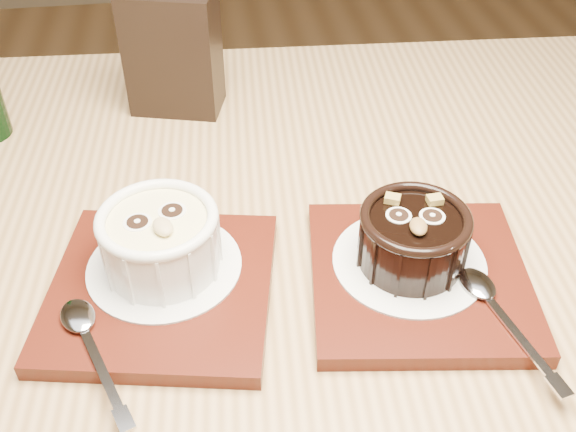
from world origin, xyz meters
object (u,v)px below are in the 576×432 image
Objects in this scene: tray_left at (161,289)px; condiment_stand at (173,52)px; ramekin_white at (160,238)px; ramekin_dark at (413,236)px; tray_right at (419,278)px; table at (268,318)px.

tray_left is 1.29× the size of condiment_stand.
ramekin_white is 0.21m from ramekin_dark.
tray_left and tray_right have the same top height.
tray_right is 0.04m from ramekin_dark.
ramekin_white is 0.70× the size of condiment_stand.
tray_right is (0.12, -0.06, 0.10)m from table.
ramekin_dark is at bearing -27.36° from ramekin_white.
ramekin_white is at bearing -176.54° from ramekin_dark.
condiment_stand is at bearing 121.44° from tray_right.
ramekin_dark is (0.21, -0.00, 0.04)m from tray_left.
table is 13.62× the size of ramekin_dark.
condiment_stand is (0.02, 0.30, 0.06)m from tray_left.
tray_left is 1.00× the size of tray_right.
tray_right is 0.38m from condiment_stand.
table is 12.61× the size of ramekin_white.
tray_left is at bearing -121.15° from ramekin_white.
ramekin_dark is at bearing -21.68° from table.
ramekin_white is at bearing 79.65° from tray_left.
table is 0.17m from ramekin_white.
tray_left is at bearing -171.23° from ramekin_dark.
tray_right is 1.97× the size of ramekin_dark.
tray_right is at bearing -30.36° from ramekin_white.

